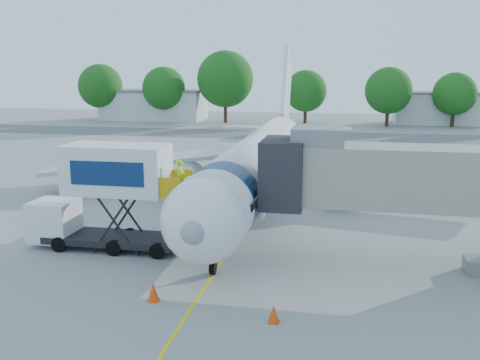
# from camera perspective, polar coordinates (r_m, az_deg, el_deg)

# --- Properties ---
(ground) EXTENTS (160.00, 160.00, 0.00)m
(ground) POSITION_cam_1_polar(r_m,az_deg,el_deg) (33.78, 0.96, -4.07)
(ground) COLOR gray
(ground) RESTS_ON ground
(guidance_line) EXTENTS (0.15, 70.00, 0.01)m
(guidance_line) POSITION_cam_1_polar(r_m,az_deg,el_deg) (33.78, 0.96, -4.07)
(guidance_line) COLOR yellow
(guidance_line) RESTS_ON ground
(taxiway_strip) EXTENTS (120.00, 10.00, 0.01)m
(taxiway_strip) POSITION_cam_1_polar(r_m,az_deg,el_deg) (74.77, 6.59, 4.73)
(taxiway_strip) COLOR #59595B
(taxiway_strip) RESTS_ON ground
(aircraft) EXTENTS (34.17, 37.73, 11.35)m
(aircraft) POSITION_cam_1_polar(r_m,az_deg,el_deg) (37.09, 2.09, 2.05)
(aircraft) COLOR white
(aircraft) RESTS_ON ground
(jet_bridge) EXTENTS (13.90, 3.20, 6.60)m
(jet_bridge) POSITION_cam_1_polar(r_m,az_deg,el_deg) (25.58, 16.07, 0.23)
(jet_bridge) COLOR #9F9688
(jet_bridge) RESTS_ON ground
(catering_hiloader) EXTENTS (8.50, 2.44, 5.50)m
(catering_hiloader) POSITION_cam_1_polar(r_m,az_deg,el_deg) (28.43, -14.09, -1.78)
(catering_hiloader) COLOR black
(catering_hiloader) RESTS_ON ground
(safety_cone_a) EXTENTS (0.44, 0.44, 0.70)m
(safety_cone_a) POSITION_cam_1_polar(r_m,az_deg,el_deg) (20.52, 3.60, -14.08)
(safety_cone_a) COLOR #E3400B
(safety_cone_a) RESTS_ON ground
(safety_cone_b) EXTENTS (0.49, 0.49, 0.77)m
(safety_cone_b) POSITION_cam_1_polar(r_m,az_deg,el_deg) (22.46, -9.23, -11.74)
(safety_cone_b) COLOR #E3400B
(safety_cone_b) RESTS_ON ground
(outbuilding_left) EXTENTS (18.40, 8.40, 5.30)m
(outbuilding_left) POSITION_cam_1_polar(r_m,az_deg,el_deg) (98.15, -9.18, 7.93)
(outbuilding_left) COLOR silver
(outbuilding_left) RESTS_ON ground
(outbuilding_right) EXTENTS (16.40, 7.40, 5.30)m
(outbuilding_right) POSITION_cam_1_polar(r_m,az_deg,el_deg) (95.63, 20.97, 7.20)
(outbuilding_right) COLOR silver
(outbuilding_right) RESTS_ON ground
(tree_a) EXTENTS (7.73, 7.73, 9.86)m
(tree_a) POSITION_cam_1_polar(r_m,az_deg,el_deg) (98.81, -14.66, 9.66)
(tree_a) COLOR #382314
(tree_a) RESTS_ON ground
(tree_b) EXTENTS (7.38, 7.38, 9.40)m
(tree_b) POSITION_cam_1_polar(r_m,az_deg,el_deg) (93.86, -8.12, 9.65)
(tree_b) COLOR #382314
(tree_b) RESTS_ON ground
(tree_c) EXTENTS (9.45, 9.45, 12.05)m
(tree_c) POSITION_cam_1_polar(r_m,az_deg,el_deg) (91.31, -1.58, 10.71)
(tree_c) COLOR #382314
(tree_c) RESTS_ON ground
(tree_d) EXTENTS (6.94, 6.94, 8.84)m
(tree_d) POSITION_cam_1_polar(r_m,az_deg,el_deg) (91.04, 7.03, 9.39)
(tree_d) COLOR #382314
(tree_d) RESTS_ON ground
(tree_e) EXTENTS (7.33, 7.33, 9.35)m
(tree_e) POSITION_cam_1_polar(r_m,az_deg,el_deg) (88.33, 15.56, 9.17)
(tree_e) COLOR #382314
(tree_e) RESTS_ON ground
(tree_f) EXTENTS (6.68, 6.68, 8.52)m
(tree_f) POSITION_cam_1_polar(r_m,az_deg,el_deg) (91.24, 21.91, 8.51)
(tree_f) COLOR #382314
(tree_f) RESTS_ON ground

